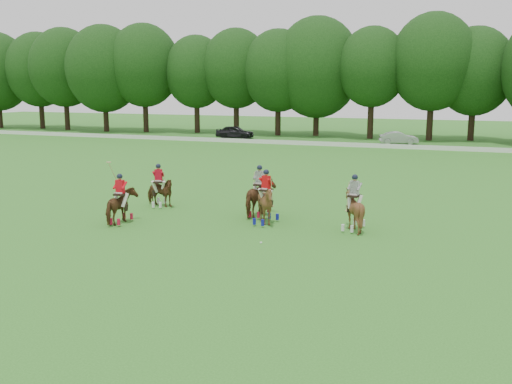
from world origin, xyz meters
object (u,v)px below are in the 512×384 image
(polo_red_c, at_px, (266,204))
(polo_stripe_a, at_px, (260,198))
(polo_red_b, at_px, (159,192))
(polo_stripe_b, at_px, (354,210))
(car_mid, at_px, (398,138))
(polo_red_a, at_px, (121,206))
(polo_ball, at_px, (261,243))
(car_left, at_px, (235,132))

(polo_red_c, distance_m, polo_stripe_a, 1.56)
(polo_red_b, distance_m, polo_stripe_b, 10.38)
(polo_red_c, xyz_separation_m, polo_stripe_b, (3.91, 0.25, -0.02))
(polo_red_c, bearing_deg, car_mid, 88.14)
(polo_red_a, bearing_deg, polo_red_c, 20.04)
(polo_red_a, height_order, polo_stripe_a, polo_red_a)
(polo_stripe_a, height_order, polo_ball, polo_stripe_a)
(car_mid, distance_m, polo_ball, 41.65)
(car_left, relative_size, polo_stripe_b, 1.83)
(polo_stripe_a, bearing_deg, polo_red_a, -146.18)
(polo_ball, bearing_deg, polo_red_b, 147.11)
(car_mid, height_order, polo_red_c, polo_red_c)
(car_left, height_order, polo_stripe_b, polo_stripe_b)
(car_mid, distance_m, polo_stripe_a, 37.18)
(polo_stripe_a, height_order, polo_stripe_b, polo_stripe_a)
(polo_stripe_b, bearing_deg, polo_red_b, 172.85)
(polo_red_b, bearing_deg, polo_stripe_a, -2.14)
(polo_red_a, xyz_separation_m, polo_ball, (7.07, -0.94, -0.78))
(car_left, relative_size, polo_red_a, 1.58)
(car_mid, distance_m, polo_red_a, 41.37)
(polo_ball, bearing_deg, polo_stripe_a, 110.95)
(car_mid, height_order, polo_stripe_a, polo_stripe_a)
(polo_red_c, distance_m, polo_ball, 3.43)
(polo_ball, bearing_deg, polo_red_c, 106.17)
(car_mid, relative_size, polo_stripe_b, 1.64)
(car_left, distance_m, polo_red_c, 42.29)
(car_mid, xyz_separation_m, polo_ball, (-0.32, -41.64, -0.61))
(polo_stripe_a, bearing_deg, polo_red_b, 177.86)
(polo_red_b, distance_m, polo_ball, 8.74)
(car_mid, xyz_separation_m, polo_stripe_a, (-2.05, -37.12, 0.25))
(polo_stripe_a, bearing_deg, polo_ball, -69.05)
(polo_red_a, distance_m, polo_stripe_b, 10.37)
(polo_stripe_a, xyz_separation_m, polo_stripe_b, (4.72, -1.08, -0.02))
(car_mid, height_order, polo_red_a, polo_red_a)
(polo_red_b, xyz_separation_m, polo_ball, (7.31, -4.73, -0.74))
(polo_stripe_a, relative_size, polo_stripe_b, 1.01)
(car_left, height_order, polo_red_c, polo_red_c)
(polo_red_a, xyz_separation_m, polo_stripe_a, (5.34, 3.58, 0.09))
(polo_red_a, distance_m, polo_red_c, 6.54)
(polo_red_a, bearing_deg, polo_ball, -7.58)
(car_left, relative_size, polo_red_c, 1.80)
(car_mid, height_order, polo_red_b, polo_red_b)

